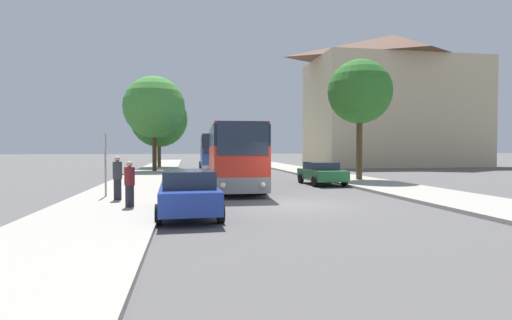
% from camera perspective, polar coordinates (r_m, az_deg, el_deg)
% --- Properties ---
extents(ground_plane, '(300.00, 300.00, 0.00)m').
position_cam_1_polar(ground_plane, '(15.89, 5.37, -6.38)').
color(ground_plane, '#565454').
rests_on(ground_plane, ground).
extents(sidewalk_left, '(4.00, 120.00, 0.15)m').
position_cam_1_polar(sidewalk_left, '(15.58, -20.47, -6.36)').
color(sidewalk_left, '#A39E93').
rests_on(sidewalk_left, ground_plane).
extents(sidewalk_right, '(4.00, 120.00, 0.15)m').
position_cam_1_polar(sidewalk_right, '(18.96, 26.31, -5.01)').
color(sidewalk_right, '#A39E93').
rests_on(sidewalk_right, ground_plane).
extents(building_right_background, '(20.45, 11.13, 16.55)m').
position_cam_1_polar(building_right_background, '(53.90, 19.00, 8.02)').
color(building_right_background, '#C6B28E').
rests_on(building_right_background, ground_plane).
extents(bus_front, '(3.00, 10.69, 3.40)m').
position_cam_1_polar(bus_front, '(22.21, -3.30, 0.61)').
color(bus_front, gray).
rests_on(bus_front, ground_plane).
extents(bus_middle, '(2.93, 11.32, 3.32)m').
position_cam_1_polar(bus_middle, '(34.94, -5.87, 0.92)').
color(bus_middle, silver).
rests_on(bus_middle, ground_plane).
extents(parked_car_left_curb, '(2.10, 4.29, 1.52)m').
position_cam_1_polar(parked_car_left_curb, '(13.13, -9.64, -4.63)').
color(parked_car_left_curb, '#233D9E').
rests_on(parked_car_left_curb, ground_plane).
extents(parked_car_right_near, '(2.16, 4.08, 1.38)m').
position_cam_1_polar(parked_car_right_near, '(24.78, 9.34, -1.81)').
color(parked_car_right_near, '#236B38').
rests_on(parked_car_right_near, ground_plane).
extents(bus_stop_sign, '(0.08, 0.45, 2.70)m').
position_cam_1_polar(bus_stop_sign, '(18.40, -20.71, 0.29)').
color(bus_stop_sign, gray).
rests_on(bus_stop_sign, sidewalk_left).
extents(pedestrian_waiting_near, '(0.36, 0.36, 1.63)m').
position_cam_1_polar(pedestrian_waiting_near, '(14.80, -17.61, -3.29)').
color(pedestrian_waiting_near, '#23232D').
rests_on(pedestrian_waiting_near, sidewalk_left).
extents(pedestrian_waiting_far, '(0.36, 0.36, 1.76)m').
position_cam_1_polar(pedestrian_waiting_far, '(16.97, -19.18, -2.42)').
color(pedestrian_waiting_far, '#23232D').
rests_on(pedestrian_waiting_far, sidewalk_left).
extents(tree_left_near, '(5.68, 5.68, 8.75)m').
position_cam_1_polar(tree_left_near, '(38.42, -14.34, 7.33)').
color(tree_left_near, '#47331E').
rests_on(tree_left_near, sidewalk_left).
extents(tree_left_far, '(6.23, 6.23, 8.46)m').
position_cam_1_polar(tree_left_far, '(45.53, -13.70, 5.72)').
color(tree_left_far, '#513D23').
rests_on(tree_left_far, sidewalk_left).
extents(tree_right_near, '(4.27, 4.27, 8.00)m').
position_cam_1_polar(tree_right_near, '(27.86, 14.60, 9.37)').
color(tree_right_near, '#513D23').
rests_on(tree_right_near, sidewalk_right).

